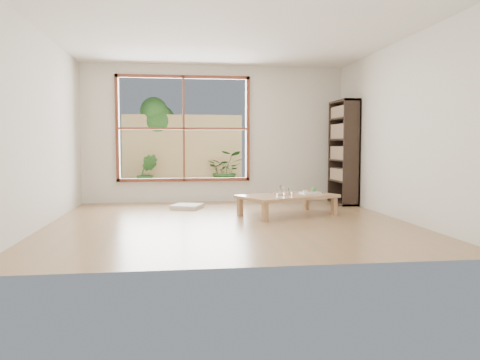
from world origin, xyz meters
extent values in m
plane|color=#927049|center=(0.00, 0.00, 0.00)|extent=(5.00, 5.00, 0.00)
cube|color=tan|center=(0.97, 0.50, 0.30)|extent=(1.67, 1.35, 0.05)
cube|color=tan|center=(0.51, -0.08, 0.14)|extent=(0.10, 0.10, 0.27)
cube|color=tan|center=(0.23, 0.54, 0.14)|extent=(0.10, 0.10, 0.27)
cube|color=tan|center=(1.71, 0.46, 0.14)|extent=(0.10, 0.10, 0.27)
cube|color=tan|center=(1.43, 1.08, 0.14)|extent=(0.10, 0.10, 0.27)
cube|color=white|center=(-0.57, 1.50, 0.03)|extent=(0.60, 0.60, 0.07)
cube|color=black|center=(2.33, 1.78, 0.95)|extent=(0.31, 0.86, 1.91)
cylinder|color=silver|center=(0.86, 0.43, 0.40)|extent=(0.08, 0.08, 0.15)
cylinder|color=silver|center=(1.03, 0.59, 0.37)|extent=(0.06, 0.06, 0.09)
cylinder|color=silver|center=(0.90, 0.57, 0.36)|extent=(0.06, 0.06, 0.08)
cylinder|color=silver|center=(0.78, 0.50, 0.36)|extent=(0.06, 0.06, 0.07)
cube|color=white|center=(1.38, 0.68, 0.33)|extent=(0.34, 0.27, 0.02)
sphere|color=#337B31|center=(1.45, 0.72, 0.38)|extent=(0.07, 0.07, 0.07)
cube|color=orange|center=(1.35, 0.63, 0.35)|extent=(0.06, 0.05, 0.03)
cube|color=beige|center=(1.31, 0.71, 0.35)|extent=(0.07, 0.07, 0.02)
cylinder|color=silver|center=(1.41, 0.61, 0.35)|extent=(0.17, 0.05, 0.01)
cube|color=#3E342D|center=(-0.60, 3.56, 0.00)|extent=(2.80, 2.00, 0.05)
cube|color=black|center=(-1.06, 3.09, 0.36)|extent=(1.18, 0.77, 0.05)
cube|color=black|center=(-1.60, 3.20, 0.18)|extent=(0.08, 0.08, 0.31)
cube|color=black|center=(-1.50, 3.43, 0.18)|extent=(0.08, 0.08, 0.31)
cube|color=black|center=(-0.63, 2.76, 0.18)|extent=(0.08, 0.08, 0.31)
cube|color=black|center=(-0.53, 2.99, 0.18)|extent=(0.08, 0.08, 0.31)
cube|color=tan|center=(-0.60, 4.56, 0.90)|extent=(2.80, 0.06, 1.80)
imported|color=#2D6123|center=(0.40, 4.40, 0.49)|extent=(0.94, 0.84, 0.94)
imported|color=#2D6123|center=(-1.42, 4.22, 0.45)|extent=(0.48, 0.39, 0.86)
cylinder|color=#4C3D2D|center=(-1.30, 4.86, 0.80)|extent=(0.14, 0.14, 1.60)
sphere|color=#2D6123|center=(-1.18, 4.86, 1.65)|extent=(0.84, 0.84, 0.84)
sphere|color=#2D6123|center=(-1.45, 4.94, 1.45)|extent=(0.70, 0.70, 0.70)
sphere|color=#2D6123|center=(-1.27, 4.76, 1.90)|extent=(0.64, 0.64, 0.64)
camera|label=1|loc=(-0.71, -6.55, 1.09)|focal=35.00mm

